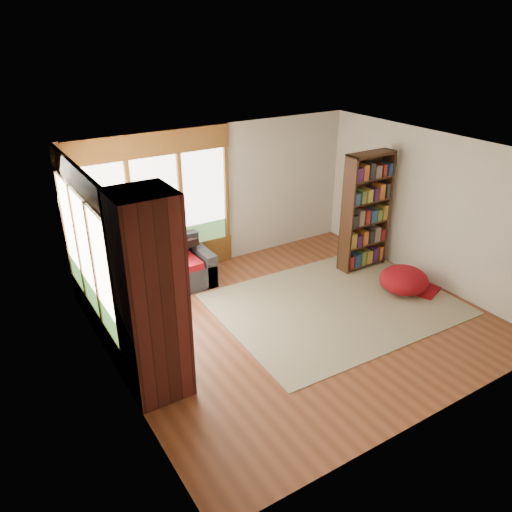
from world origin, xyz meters
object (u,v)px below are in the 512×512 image
brick_chimney (151,299)px  area_rug (335,304)px  bookshelf (366,212)px  dog_tan (153,253)px  pouf (404,279)px  sectional_sofa (136,290)px  dog_brindle (114,284)px

brick_chimney → area_rug: brick_chimney is taller
bookshelf → dog_tan: size_ratio=2.14×
pouf → dog_tan: 4.22m
sectional_sofa → pouf: 4.46m
area_rug → dog_brindle: (-3.19, 1.24, 0.73)m
pouf → dog_brindle: dog_brindle is taller
brick_chimney → dog_tan: size_ratio=2.57×
sectional_sofa → bookshelf: (4.09, -0.80, 0.78)m
brick_chimney → dog_brindle: 1.74m
brick_chimney → area_rug: (3.22, 0.41, -1.29)m
sectional_sofa → pouf: (4.03, -1.91, -0.07)m
area_rug → pouf: 1.31m
bookshelf → brick_chimney: bearing=-164.7°
bookshelf → dog_brindle: size_ratio=2.68×
sectional_sofa → bookshelf: size_ratio=1.02×
pouf → dog_tan: bearing=149.8°
bookshelf → pouf: bookshelf is taller
dog_brindle → sectional_sofa: bearing=-73.5°
area_rug → dog_tan: dog_tan is taller
sectional_sofa → pouf: size_ratio=2.70×
area_rug → dog_brindle: size_ratio=4.60×
bookshelf → dog_brindle: bookshelf is taller
brick_chimney → dog_brindle: size_ratio=3.21×
sectional_sofa → pouf: bearing=-23.3°
sectional_sofa → bookshelf: bookshelf is taller
sectional_sofa → dog_brindle: (-0.42, -0.40, 0.43)m
sectional_sofa → area_rug: bearing=-28.6°
pouf → dog_brindle: size_ratio=1.01×
brick_chimney → area_rug: 3.49m
bookshelf → dog_tan: (-3.68, 1.00, -0.30)m
brick_chimney → dog_brindle: (0.02, 1.65, -0.57)m
area_rug → dog_brindle: bearing=158.8°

